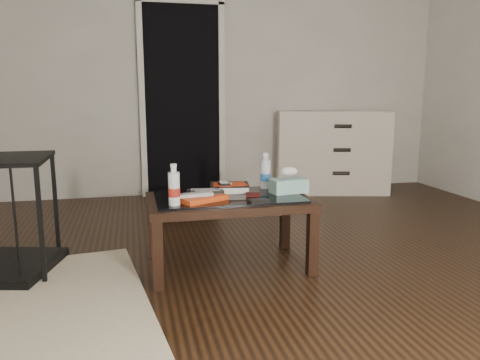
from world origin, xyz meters
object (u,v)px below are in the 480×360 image
object	(u,v)px
dresser	(332,152)
textbook	(229,188)
water_bottle_right	(265,171)
coffee_table	(229,206)
tissue_box	(289,186)
water_bottle_left	(174,185)

from	to	relation	value
dresser	textbook	bearing A→B (deg)	-115.92
textbook	water_bottle_right	xyz separation A→B (m)	(0.26, 0.04, 0.10)
coffee_table	dresser	distance (m)	2.56
coffee_table	textbook	size ratio (longest dim) A/B	4.00
coffee_table	dresser	world-z (taller)	dresser
dresser	textbook	size ratio (longest dim) A/B	5.14
water_bottle_right	tissue_box	xyz separation A→B (m)	(0.10, -0.18, -0.07)
coffee_table	tissue_box	xyz separation A→B (m)	(0.40, 0.01, 0.11)
textbook	water_bottle_right	distance (m)	0.28
dresser	tissue_box	bearing A→B (deg)	-106.94
water_bottle_right	tissue_box	size ratio (longest dim) A/B	1.03
textbook	coffee_table	bearing A→B (deg)	-94.40
textbook	water_bottle_right	size ratio (longest dim) A/B	1.05
water_bottle_left	dresser	bearing A→B (deg)	48.26
textbook	tissue_box	size ratio (longest dim) A/B	1.09
dresser	water_bottle_right	distance (m)	2.24
dresser	water_bottle_left	xyz separation A→B (m)	(-1.94, -2.17, 0.13)
textbook	water_bottle_left	distance (m)	0.50
coffee_table	water_bottle_right	distance (m)	0.39
dresser	water_bottle_left	world-z (taller)	dresser
tissue_box	textbook	bearing A→B (deg)	150.77
dresser	textbook	world-z (taller)	dresser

